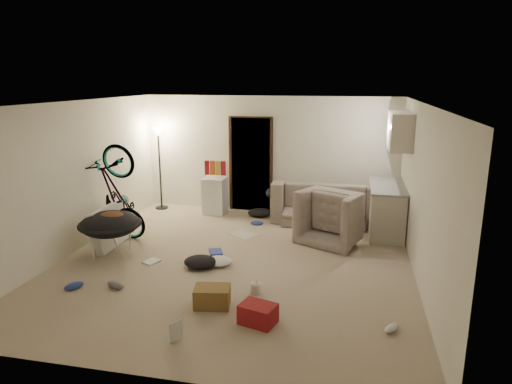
% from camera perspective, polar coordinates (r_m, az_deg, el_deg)
% --- Properties ---
extents(floor, '(5.50, 6.00, 0.02)m').
position_cam_1_polar(floor, '(7.40, -2.65, -8.74)').
color(floor, tan).
rests_on(floor, ground).
extents(ceiling, '(5.50, 6.00, 0.02)m').
position_cam_1_polar(ceiling, '(6.84, -2.89, 11.14)').
color(ceiling, white).
rests_on(ceiling, wall_back).
extents(wall_back, '(5.50, 0.02, 2.50)m').
position_cam_1_polar(wall_back, '(9.90, 1.69, 4.69)').
color(wall_back, white).
rests_on(wall_back, floor).
extents(wall_front, '(5.50, 0.02, 2.50)m').
position_cam_1_polar(wall_front, '(4.30, -13.12, -8.20)').
color(wall_front, white).
rests_on(wall_front, floor).
extents(wall_left, '(0.02, 6.00, 2.50)m').
position_cam_1_polar(wall_left, '(8.15, -21.87, 1.67)').
color(wall_left, white).
rests_on(wall_left, floor).
extents(wall_right, '(0.02, 6.00, 2.50)m').
position_cam_1_polar(wall_right, '(6.86, 20.12, -0.35)').
color(wall_right, white).
rests_on(wall_right, floor).
extents(doorway, '(0.85, 0.10, 2.04)m').
position_cam_1_polar(doorway, '(9.98, -0.62, 3.43)').
color(doorway, black).
rests_on(doorway, floor).
extents(door_trim, '(0.97, 0.04, 2.10)m').
position_cam_1_polar(door_trim, '(9.95, -0.66, 3.40)').
color(door_trim, black).
rests_on(door_trim, floor).
extents(floor_lamp, '(0.28, 0.28, 1.81)m').
position_cam_1_polar(floor_lamp, '(10.26, -12.04, 5.04)').
color(floor_lamp, black).
rests_on(floor_lamp, floor).
extents(kitchen_counter, '(0.60, 1.50, 0.88)m').
position_cam_1_polar(kitchen_counter, '(8.95, 15.94, -2.16)').
color(kitchen_counter, '#BEB6A6').
rests_on(kitchen_counter, floor).
extents(counter_top, '(0.64, 1.54, 0.04)m').
position_cam_1_polar(counter_top, '(8.84, 16.13, 0.70)').
color(counter_top, gray).
rests_on(counter_top, kitchen_counter).
extents(kitchen_uppers, '(0.38, 1.40, 0.65)m').
position_cam_1_polar(kitchen_uppers, '(8.68, 17.46, 7.42)').
color(kitchen_uppers, '#BEB6A6').
rests_on(kitchen_uppers, wall_right).
extents(sofa, '(2.11, 0.83, 0.62)m').
position_cam_1_polar(sofa, '(9.41, 8.60, -1.83)').
color(sofa, '#3B433B').
rests_on(sofa, floor).
extents(armchair, '(1.38, 1.32, 0.70)m').
position_cam_1_polar(armchair, '(8.40, 10.25, -3.53)').
color(armchair, '#3B433B').
rests_on(armchair, floor).
extents(bicycle, '(1.88, 0.97, 1.04)m').
position_cam_1_polar(bicycle, '(8.55, -16.83, -2.74)').
color(bicycle, black).
rests_on(bicycle, floor).
extents(book_asset, '(0.30, 0.28, 0.02)m').
position_cam_1_polar(book_asset, '(5.39, -10.67, -18.08)').
color(book_asset, maroon).
rests_on(book_asset, floor).
extents(mini_fridge, '(0.48, 0.48, 0.78)m').
position_cam_1_polar(mini_fridge, '(9.89, -5.12, -0.44)').
color(mini_fridge, white).
rests_on(mini_fridge, floor).
extents(snack_box_0, '(0.12, 0.10, 0.30)m').
position_cam_1_polar(snack_box_0, '(9.81, -6.15, 3.05)').
color(snack_box_0, maroon).
rests_on(snack_box_0, mini_fridge).
extents(snack_box_1, '(0.11, 0.08, 0.30)m').
position_cam_1_polar(snack_box_1, '(9.78, -5.48, 3.03)').
color(snack_box_1, '#B54216').
rests_on(snack_box_1, mini_fridge).
extents(snack_box_2, '(0.11, 0.09, 0.30)m').
position_cam_1_polar(snack_box_2, '(9.74, -4.80, 3.01)').
color(snack_box_2, gold).
rests_on(snack_box_2, mini_fridge).
extents(snack_box_3, '(0.10, 0.08, 0.30)m').
position_cam_1_polar(snack_box_3, '(9.71, -4.12, 2.98)').
color(snack_box_3, maroon).
rests_on(snack_box_3, mini_fridge).
extents(saucer_chair, '(1.03, 1.03, 0.73)m').
position_cam_1_polar(saucer_chair, '(7.90, -17.72, -4.50)').
color(saucer_chair, silver).
rests_on(saucer_chair, floor).
extents(hoodie, '(0.58, 0.53, 0.22)m').
position_cam_1_polar(hoodie, '(7.79, -17.62, -3.16)').
color(hoodie, '#512F1C').
rests_on(hoodie, saucer_chair).
extents(sofa_drape, '(0.59, 0.50, 0.28)m').
position_cam_1_polar(sofa_drape, '(9.45, 2.89, -0.16)').
color(sofa_drape, black).
rests_on(sofa_drape, sofa).
extents(tv_box, '(0.29, 1.08, 0.72)m').
position_cam_1_polar(tv_box, '(8.36, -17.65, -4.05)').
color(tv_box, silver).
rests_on(tv_box, floor).
extents(drink_case_a, '(0.50, 0.40, 0.26)m').
position_cam_1_polar(drink_case_a, '(6.03, -5.50, -12.88)').
color(drink_case_a, brown).
rests_on(drink_case_a, floor).
extents(drink_case_b, '(0.49, 0.41, 0.24)m').
position_cam_1_polar(drink_case_b, '(5.63, 0.24, -14.98)').
color(drink_case_b, maroon).
rests_on(drink_case_b, floor).
extents(juicer, '(0.15, 0.15, 0.21)m').
position_cam_1_polar(juicer, '(6.34, -0.02, -11.84)').
color(juicer, beige).
rests_on(juicer, floor).
extents(newspaper, '(0.62, 0.59, 0.01)m').
position_cam_1_polar(newspaper, '(8.62, -1.57, -5.29)').
color(newspaper, '#B7B0A9').
rests_on(newspaper, floor).
extents(book_blue, '(0.31, 0.35, 0.03)m').
position_cam_1_polar(book_blue, '(7.77, -5.06, -7.45)').
color(book_blue, '#2A3B99').
rests_on(book_blue, floor).
extents(book_white, '(0.27, 0.31, 0.02)m').
position_cam_1_polar(book_white, '(7.55, -12.93, -8.47)').
color(book_white, silver).
rests_on(book_white, floor).
extents(shoe_0, '(0.27, 0.13, 0.09)m').
position_cam_1_polar(shoe_0, '(9.12, 0.12, -3.88)').
color(shoe_0, '#2A3B99').
rests_on(shoe_0, floor).
extents(shoe_2, '(0.25, 0.29, 0.10)m').
position_cam_1_polar(shoe_2, '(6.95, -21.81, -10.83)').
color(shoe_2, '#2A3B99').
rests_on(shoe_2, floor).
extents(shoe_3, '(0.32, 0.20, 0.11)m').
position_cam_1_polar(shoe_3, '(6.77, -17.14, -11.05)').
color(shoe_3, slate).
rests_on(shoe_3, floor).
extents(shoe_4, '(0.22, 0.26, 0.09)m').
position_cam_1_polar(shoe_4, '(5.72, 16.57, -15.98)').
color(shoe_4, white).
rests_on(shoe_4, floor).
extents(clothes_lump_a, '(0.54, 0.47, 0.17)m').
position_cam_1_polar(clothes_lump_a, '(7.21, -6.94, -8.66)').
color(clothes_lump_a, black).
rests_on(clothes_lump_a, floor).
extents(clothes_lump_b, '(0.63, 0.59, 0.16)m').
position_cam_1_polar(clothes_lump_b, '(9.71, 0.46, -2.59)').
color(clothes_lump_b, black).
rests_on(clothes_lump_b, floor).
extents(clothes_lump_c, '(0.51, 0.47, 0.13)m').
position_cam_1_polar(clothes_lump_c, '(7.26, -4.65, -8.61)').
color(clothes_lump_c, silver).
rests_on(clothes_lump_c, floor).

